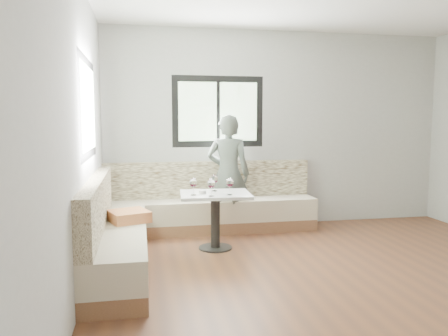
% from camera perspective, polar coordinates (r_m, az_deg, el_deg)
% --- Properties ---
extents(room, '(5.01, 5.01, 2.81)m').
position_cam_1_polar(room, '(4.16, 16.50, 4.33)').
color(room, brown).
rests_on(room, ground).
extents(banquette, '(2.90, 2.80, 0.95)m').
position_cam_1_polar(banquette, '(5.40, -6.39, -6.61)').
color(banquette, '#8C5D3D').
rests_on(banquette, ground).
extents(table, '(0.86, 0.70, 0.67)m').
position_cam_1_polar(table, '(5.20, -1.15, -5.12)').
color(table, black).
rests_on(table, ground).
extents(person, '(0.69, 0.57, 1.61)m').
position_cam_1_polar(person, '(5.93, 0.56, -0.77)').
color(person, '#4B534C').
rests_on(person, ground).
extents(olive_ramekin, '(0.09, 0.09, 0.04)m').
position_cam_1_polar(olive_ramekin, '(5.15, -2.83, -3.13)').
color(olive_ramekin, white).
rests_on(olive_ramekin, table).
extents(wine_glass_a, '(0.09, 0.09, 0.20)m').
position_cam_1_polar(wine_glass_a, '(5.01, -4.03, -1.99)').
color(wine_glass_a, white).
rests_on(wine_glass_a, table).
extents(wine_glass_b, '(0.09, 0.09, 0.20)m').
position_cam_1_polar(wine_glass_b, '(4.92, -1.67, -2.13)').
color(wine_glass_b, white).
rests_on(wine_glass_b, table).
extents(wine_glass_c, '(0.09, 0.09, 0.20)m').
position_cam_1_polar(wine_glass_c, '(5.03, 0.75, -1.95)').
color(wine_glass_c, white).
rests_on(wine_glass_c, table).
extents(wine_glass_d, '(0.09, 0.09, 0.20)m').
position_cam_1_polar(wine_glass_d, '(5.30, -1.27, -1.52)').
color(wine_glass_d, white).
rests_on(wine_glass_d, table).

